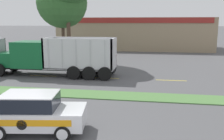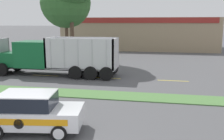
% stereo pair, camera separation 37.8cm
% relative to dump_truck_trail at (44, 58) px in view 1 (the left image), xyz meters
% --- Properties ---
extents(grass_verge, '(120.00, 1.82, 0.06)m').
position_rel_dump_truck_trail_xyz_m(grass_verge, '(6.04, -5.25, -1.51)').
color(grass_verge, '#517F42').
rests_on(grass_verge, ground_plane).
extents(centre_line_3, '(2.40, 0.14, 0.01)m').
position_rel_dump_truck_trail_xyz_m(centre_line_3, '(0.01, -0.34, -1.54)').
color(centre_line_3, yellow).
rests_on(centre_line_3, ground_plane).
extents(centre_line_4, '(2.40, 0.14, 0.01)m').
position_rel_dump_truck_trail_xyz_m(centre_line_4, '(5.41, -0.34, -1.54)').
color(centre_line_4, yellow).
rests_on(centre_line_4, ground_plane).
extents(centre_line_5, '(2.40, 0.14, 0.01)m').
position_rel_dump_truck_trail_xyz_m(centre_line_5, '(10.81, -0.34, -1.54)').
color(centre_line_5, yellow).
rests_on(centre_line_5, ground_plane).
extents(dump_truck_trail, '(10.96, 2.76, 3.28)m').
position_rel_dump_truck_trail_xyz_m(dump_truck_trail, '(0.00, 0.00, 0.00)').
color(dump_truck_trail, black).
rests_on(dump_truck_trail, ground_plane).
extents(rally_car, '(4.24, 2.31, 1.71)m').
position_rel_dump_truck_trail_xyz_m(rally_car, '(4.48, -10.94, -0.68)').
color(rally_car, white).
rests_on(rally_car, ground_plane).
extents(store_building_backdrop, '(25.11, 12.10, 5.28)m').
position_rel_dump_truck_trail_xyz_m(store_building_backdrop, '(6.19, 24.93, 1.10)').
color(store_building_backdrop, '#9E896B').
rests_on(store_building_backdrop, ground_plane).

